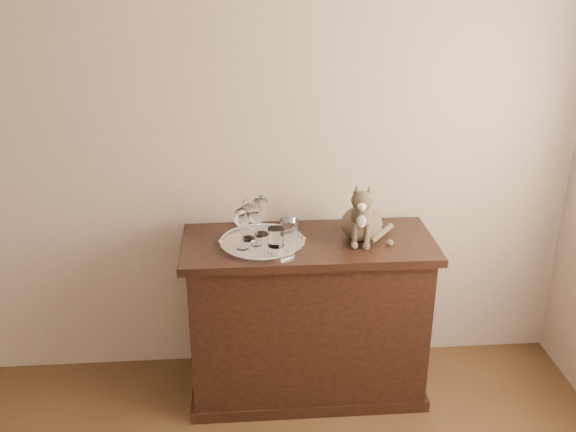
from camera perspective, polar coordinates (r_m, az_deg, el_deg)
name	(u,v)px	position (r m, az deg, el deg)	size (l,w,h in m)	color
wall_back	(179,124)	(3.16, -9.66, 8.10)	(4.00, 0.10, 2.70)	#BFA58F
sideboard	(307,318)	(3.24, 1.74, -9.05)	(1.20, 0.50, 0.85)	black
tray	(262,243)	(3.01, -2.30, -2.41)	(0.40, 0.40, 0.01)	silver
wine_glass_a	(248,220)	(3.00, -3.55, -0.31)	(0.08, 0.08, 0.20)	white
wine_glass_b	(261,215)	(3.05, -2.44, 0.08)	(0.08, 0.08, 0.20)	silver
wine_glass_c	(242,228)	(2.92, -4.12, -1.05)	(0.07, 0.07, 0.20)	white
wine_glass_d	(256,225)	(2.96, -2.85, -0.80)	(0.07, 0.07, 0.19)	white
tumbler_a	(276,237)	(2.95, -1.09, -1.89)	(0.08, 0.08, 0.09)	silver
tumbler_c	(289,229)	(3.03, 0.10, -1.17)	(0.08, 0.08, 0.09)	white
cat	(362,208)	(3.03, 6.62, 0.67)	(0.30, 0.28, 0.30)	brown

